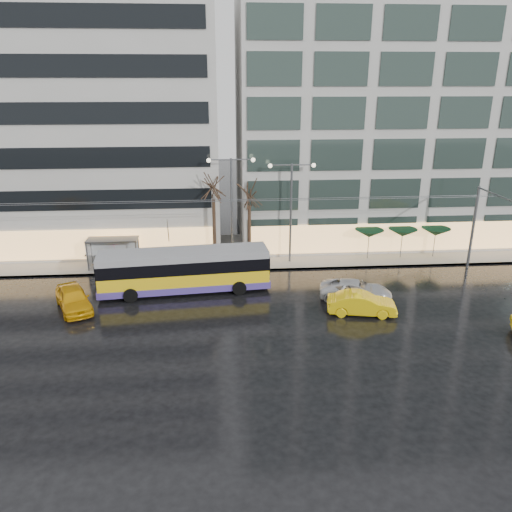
{
  "coord_description": "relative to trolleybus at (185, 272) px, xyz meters",
  "views": [
    {
      "loc": [
        0.89,
        -29.84,
        15.26
      ],
      "look_at": [
        3.59,
        5.0,
        2.77
      ],
      "focal_mm": 35.0,
      "sensor_mm": 36.0,
      "label": 1
    }
  ],
  "objects": [
    {
      "name": "sedan_silver",
      "position": [
        12.46,
        -2.51,
        -0.86
      ],
      "size": [
        5.63,
        3.71,
        1.44
      ],
      "primitive_type": "imported",
      "rotation": [
        0.0,
        0.0,
        1.29
      ],
      "color": "silver",
      "rests_on": "ground"
    },
    {
      "name": "ground",
      "position": [
        1.77,
        -5.24,
        -1.58
      ],
      "size": [
        140.0,
        140.0,
        0.0
      ],
      "primitive_type": "plane",
      "color": "black",
      "rests_on": "ground"
    },
    {
      "name": "street_lamp_near",
      "position": [
        3.77,
        5.56,
        4.41
      ],
      "size": [
        3.96,
        0.36,
        9.03
      ],
      "color": "#595B60",
      "rests_on": "sidewalk"
    },
    {
      "name": "sidewalk",
      "position": [
        3.77,
        8.76,
        -1.51
      ],
      "size": [
        80.0,
        10.0,
        0.15
      ],
      "primitive_type": "cube",
      "color": "gray",
      "rests_on": "ground"
    },
    {
      "name": "catenary",
      "position": [
        2.77,
        2.7,
        2.67
      ],
      "size": [
        42.24,
        5.12,
        7.0
      ],
      "color": "#595B60",
      "rests_on": "ground"
    },
    {
      "name": "building_left",
      "position": [
        -14.23,
        13.76,
        9.57
      ],
      "size": [
        34.0,
        14.0,
        22.0
      ],
      "primitive_type": "cube",
      "color": "#A9A7A1",
      "rests_on": "sidewalk"
    },
    {
      "name": "tree_b",
      "position": [
        5.27,
        5.96,
        4.82
      ],
      "size": [
        3.2,
        3.2,
        7.7
      ],
      "color": "black",
      "rests_on": "sidewalk"
    },
    {
      "name": "trolleybus",
      "position": [
        0.0,
        0.0,
        0.0
      ],
      "size": [
        12.78,
        5.23,
        5.84
      ],
      "color": "yellow",
      "rests_on": "ground"
    },
    {
      "name": "street_lamp_far",
      "position": [
        8.77,
        5.56,
        4.13
      ],
      "size": [
        3.96,
        0.36,
        8.53
      ],
      "color": "#595B60",
      "rests_on": "sidewalk"
    },
    {
      "name": "parasol_c",
      "position": [
        21.77,
        5.76,
        0.87
      ],
      "size": [
        2.5,
        2.5,
        2.65
      ],
      "color": "#595B60",
      "rests_on": "sidewalk"
    },
    {
      "name": "kerb",
      "position": [
        3.77,
        3.81,
        -1.51
      ],
      "size": [
        80.0,
        0.1,
        0.15
      ],
      "primitive_type": "cube",
      "color": "slate",
      "rests_on": "ground"
    },
    {
      "name": "pedestrian_c",
      "position": [
        -8.48,
        6.57,
        -0.32
      ],
      "size": [
        1.15,
        0.96,
        2.11
      ],
      "color": "black",
      "rests_on": "sidewalk"
    },
    {
      "name": "building_right",
      "position": [
        20.77,
        13.76,
        11.07
      ],
      "size": [
        32.0,
        14.0,
        25.0
      ],
      "primitive_type": "cube",
      "color": "#A9A7A1",
      "rests_on": "sidewalk"
    },
    {
      "name": "taxi_a",
      "position": [
        -7.57,
        -2.57,
        -0.76
      ],
      "size": [
        3.8,
        5.2,
        1.64
      ],
      "primitive_type": "imported",
      "rotation": [
        0.0,
        0.0,
        0.44
      ],
      "color": "#DE9D0B",
      "rests_on": "ground"
    },
    {
      "name": "bus_shelter",
      "position": [
        -6.61,
        5.45,
        0.38
      ],
      "size": [
        4.2,
        1.6,
        2.51
      ],
      "color": "#595B60",
      "rests_on": "sidewalk"
    },
    {
      "name": "taxi_b",
      "position": [
        12.24,
        -4.82,
        -0.82
      ],
      "size": [
        4.85,
        2.4,
        1.53
      ],
      "primitive_type": "imported",
      "rotation": [
        0.0,
        0.0,
        1.4
      ],
      "color": "yellow",
      "rests_on": "ground"
    },
    {
      "name": "pedestrian_b",
      "position": [
        -2.72,
        7.06,
        -0.6
      ],
      "size": [
        0.83,
        0.65,
        1.66
      ],
      "color": "black",
      "rests_on": "sidewalk"
    },
    {
      "name": "parasol_a",
      "position": [
        15.77,
        5.76,
        0.87
      ],
      "size": [
        2.5,
        2.5,
        2.65
      ],
      "color": "#595B60",
      "rests_on": "sidewalk"
    },
    {
      "name": "tree_a",
      "position": [
        2.27,
        5.76,
        5.51
      ],
      "size": [
        3.2,
        3.2,
        8.4
      ],
      "color": "black",
      "rests_on": "sidewalk"
    },
    {
      "name": "pedestrian_a",
      "position": [
        -6.04,
        4.83,
        0.05
      ],
      "size": [
        1.24,
        1.25,
        2.19
      ],
      "color": "black",
      "rests_on": "sidewalk"
    },
    {
      "name": "parasol_b",
      "position": [
        18.77,
        5.76,
        0.87
      ],
      "size": [
        2.5,
        2.5,
        2.65
      ],
      "color": "#595B60",
      "rests_on": "sidewalk"
    }
  ]
}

